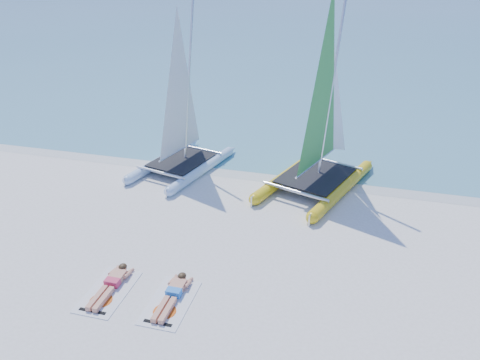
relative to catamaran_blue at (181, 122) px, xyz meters
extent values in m
plane|color=white|center=(3.01, -5.19, -1.92)|extent=(140.00, 140.00, 0.00)
cube|color=#75B2C3|center=(3.01, 57.81, -1.91)|extent=(140.00, 115.00, 0.01)
cube|color=silver|center=(3.01, 0.31, -1.91)|extent=(140.00, 1.40, 0.01)
cylinder|color=#BEDEFA|center=(-0.94, 0.13, -1.73)|extent=(1.37, 4.19, 0.37)
cone|color=#BEDEFA|center=(-0.38, 2.39, -1.73)|extent=(0.47, 0.61, 0.35)
cylinder|color=#BEDEFA|center=(0.89, -0.32, -1.73)|extent=(1.37, 4.19, 0.37)
cone|color=#BEDEFA|center=(1.44, 1.94, -1.73)|extent=(0.47, 0.61, 0.35)
cube|color=black|center=(-0.02, -0.09, -1.51)|extent=(2.31, 2.68, 0.03)
cylinder|color=silver|center=(0.16, 0.64, 1.38)|extent=(0.35, 1.10, 5.81)
cylinder|color=yellow|center=(4.20, 0.07, -1.70)|extent=(1.97, 4.67, 0.42)
cone|color=yellow|center=(5.07, 2.57, -1.70)|extent=(0.58, 0.71, 0.40)
cylinder|color=yellow|center=(6.22, -0.63, -1.70)|extent=(1.97, 4.67, 0.42)
cone|color=yellow|center=(7.09, 1.86, -1.70)|extent=(0.58, 0.71, 0.40)
cube|color=black|center=(5.21, -0.28, -1.46)|extent=(2.81, 3.17, 0.03)
cylinder|color=silver|center=(5.49, 0.53, 1.83)|extent=(0.51, 1.22, 6.60)
cube|color=silver|center=(0.89, -7.53, -1.91)|extent=(1.00, 1.85, 0.02)
cube|color=tan|center=(0.89, -7.10, -1.80)|extent=(0.36, 0.55, 0.17)
cube|color=#CE3053|center=(0.89, -7.30, -1.79)|extent=(0.37, 0.22, 0.17)
cube|color=tan|center=(0.89, -7.90, -1.83)|extent=(0.31, 0.85, 0.13)
sphere|color=tan|center=(0.89, -6.73, -1.76)|extent=(0.21, 0.21, 0.21)
ellipsoid|color=#352513|center=(0.89, -6.72, -1.72)|extent=(0.22, 0.24, 0.15)
cube|color=silver|center=(2.56, -7.49, -1.91)|extent=(1.00, 1.85, 0.02)
cube|color=tan|center=(2.56, -7.06, -1.80)|extent=(0.36, 0.55, 0.17)
cube|color=blue|center=(2.56, -7.26, -1.79)|extent=(0.37, 0.22, 0.17)
cube|color=tan|center=(2.56, -7.86, -1.83)|extent=(0.31, 0.85, 0.13)
sphere|color=tan|center=(2.56, -6.69, -1.76)|extent=(0.21, 0.21, 0.21)
ellipsoid|color=#352513|center=(2.56, -6.68, -1.72)|extent=(0.22, 0.24, 0.15)
camera|label=1|loc=(6.51, -15.69, 5.79)|focal=35.00mm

